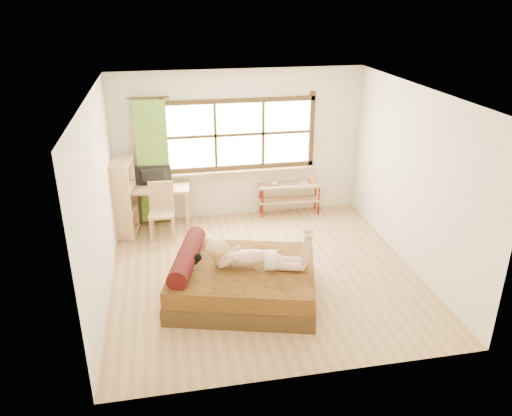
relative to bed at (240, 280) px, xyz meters
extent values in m
plane|color=#9E754C|center=(0.46, 0.57, -0.26)|extent=(4.50, 4.50, 0.00)
plane|color=white|center=(0.46, 0.57, 2.44)|extent=(4.50, 4.50, 0.00)
plane|color=silver|center=(0.46, 2.82, 1.09)|extent=(4.50, 0.00, 4.50)
plane|color=silver|center=(0.46, -1.68, 1.09)|extent=(4.50, 0.00, 4.50)
plane|color=silver|center=(-1.79, 0.57, 1.09)|extent=(0.00, 4.50, 4.50)
plane|color=silver|center=(2.71, 0.57, 1.09)|extent=(0.00, 4.50, 4.50)
cube|color=#FFEDBF|center=(0.46, 2.81, 1.29)|extent=(2.60, 0.01, 1.30)
cube|color=tan|center=(0.46, 2.74, 0.62)|extent=(2.80, 0.16, 0.04)
cube|color=#598524|center=(-1.09, 2.70, 0.89)|extent=(0.55, 0.10, 2.20)
cube|color=#30200E|center=(0.05, -0.01, -0.14)|extent=(2.29, 2.01, 0.24)
cube|color=#33210B|center=(0.05, -0.01, 0.10)|extent=(2.24, 1.97, 0.24)
cylinder|color=black|center=(-0.69, 0.19, 0.34)|extent=(0.61, 1.35, 0.27)
cube|color=tan|center=(-1.11, 2.52, 0.47)|extent=(1.26, 0.65, 0.04)
cube|color=tan|center=(-1.68, 2.34, 0.10)|extent=(0.05, 0.05, 0.73)
cube|color=tan|center=(-0.57, 2.25, 0.10)|extent=(0.05, 0.05, 0.73)
cube|color=tan|center=(-1.65, 2.78, 0.10)|extent=(0.05, 0.05, 0.73)
cube|color=tan|center=(-0.54, 2.70, 0.10)|extent=(0.05, 0.05, 0.73)
imported|color=black|center=(-1.11, 2.57, 0.67)|extent=(0.62, 0.13, 0.36)
cube|color=tan|center=(-1.01, 2.07, 0.18)|extent=(0.46, 0.46, 0.04)
cube|color=tan|center=(-0.99, 2.26, 0.44)|extent=(0.43, 0.07, 0.49)
cube|color=tan|center=(-1.21, 1.90, -0.05)|extent=(0.04, 0.04, 0.43)
cube|color=tan|center=(-0.84, 1.87, -0.05)|extent=(0.04, 0.04, 0.43)
cube|color=tan|center=(-1.18, 2.26, -0.05)|extent=(0.04, 0.04, 0.43)
cube|color=tan|center=(-0.81, 2.23, -0.05)|extent=(0.04, 0.04, 0.43)
cube|color=tan|center=(1.38, 2.64, 0.30)|extent=(1.19, 0.35, 0.04)
cube|color=tan|center=(1.38, 2.64, 0.01)|extent=(1.19, 0.35, 0.03)
cylinder|color=maroon|center=(0.84, 2.54, 0.03)|extent=(0.04, 0.04, 0.59)
cylinder|color=maroon|center=(1.91, 2.50, 0.03)|extent=(0.04, 0.04, 0.59)
cylinder|color=maroon|center=(0.85, 2.78, 0.03)|extent=(0.04, 0.04, 0.59)
cylinder|color=maroon|center=(1.92, 2.73, 0.03)|extent=(0.04, 0.04, 0.59)
cube|color=#C68431|center=(1.82, 2.62, 0.36)|extent=(0.10, 0.10, 0.08)
imported|color=gray|center=(1.08, 2.64, 0.37)|extent=(0.13, 0.13, 0.09)
imported|color=gray|center=(1.58, 2.64, 0.33)|extent=(0.17, 0.22, 0.02)
cube|color=tan|center=(-1.62, 2.30, -0.21)|extent=(0.40, 0.59, 0.03)
cube|color=tan|center=(-1.62, 2.30, 0.21)|extent=(0.40, 0.59, 0.03)
cube|color=tan|center=(-1.62, 2.30, 0.62)|extent=(0.40, 0.59, 0.03)
cube|color=tan|center=(-1.62, 2.30, 1.04)|extent=(0.40, 0.59, 0.03)
cube|color=tan|center=(-1.66, 2.03, 0.42)|extent=(0.33, 0.07, 1.34)
cube|color=tan|center=(-1.59, 2.57, 0.42)|extent=(0.33, 0.07, 1.34)
camera|label=1|loc=(-0.89, -5.82, 3.63)|focal=35.00mm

